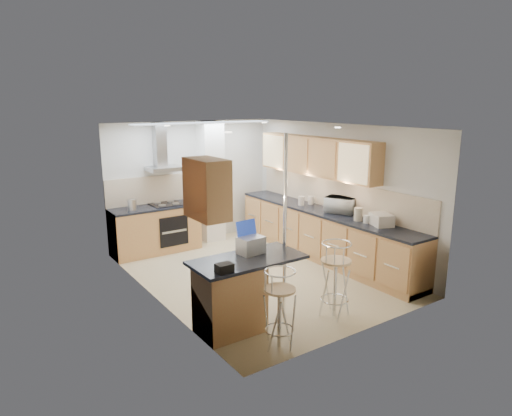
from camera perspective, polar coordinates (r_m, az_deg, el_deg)
ground at (r=7.89m, az=0.05°, el=-8.27°), size 4.80×4.80×0.00m
room_shell at (r=7.95m, az=0.47°, el=3.45°), size 3.64×4.84×2.51m
right_counter at (r=8.63m, az=8.33°, el=-3.28°), size 0.63×4.40×0.92m
back_counter at (r=9.10m, az=-12.44°, el=-2.59°), size 1.70×0.63×0.92m
peninsula at (r=6.02m, az=-1.05°, el=-10.47°), size 1.47×0.72×0.94m
microwave at (r=8.36m, az=10.56°, el=0.37°), size 0.54×0.62×0.29m
laptop at (r=6.00m, az=-0.65°, el=-4.65°), size 0.35×0.27×0.23m
bag at (r=5.38m, az=-3.98°, el=-7.50°), size 0.20×0.15×0.11m
bar_stool_near at (r=5.55m, az=2.97°, el=-12.47°), size 0.48×0.48×0.98m
bar_stool_end at (r=6.36m, az=9.88°, el=-8.78°), size 0.61×0.61×1.06m
jar_a at (r=8.88m, az=5.68°, el=0.90°), size 0.13×0.13×0.17m
jar_b at (r=8.99m, az=6.87°, el=0.99°), size 0.13×0.13×0.16m
jar_c at (r=7.88m, az=12.65°, el=-0.77°), size 0.18×0.18×0.22m
jar_d at (r=7.77m, az=13.65°, el=-1.38°), size 0.11×0.11×0.13m
bread_bin at (r=7.68m, az=15.41°, el=-1.40°), size 0.40×0.45×0.19m
kettle at (r=8.68m, az=-15.23°, el=0.36°), size 0.16×0.16×0.22m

